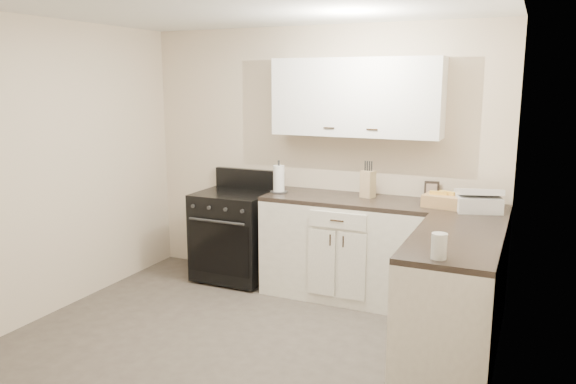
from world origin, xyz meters
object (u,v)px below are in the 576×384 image
at_px(stove, 234,235).
at_px(countertop_grill, 478,203).
at_px(knife_block, 368,184).
at_px(wicker_basket, 443,201).
at_px(paper_towel, 279,179).

xyz_separation_m(stove, countertop_grill, (2.31, -0.02, 0.54)).
bearing_deg(knife_block, wicker_basket, 8.19).
xyz_separation_m(knife_block, wicker_basket, (0.69, -0.14, -0.07)).
relative_size(stove, wicker_basket, 2.82).
height_order(knife_block, countertop_grill, knife_block).
distance_m(wicker_basket, countertop_grill, 0.28).
distance_m(knife_block, countertop_grill, 0.99).
relative_size(knife_block, paper_towel, 0.95).
relative_size(stove, countertop_grill, 2.53).
relative_size(paper_towel, wicker_basket, 0.83).
relative_size(knife_block, countertop_grill, 0.71).
xyz_separation_m(paper_towel, countertop_grill, (1.82, -0.03, -0.07)).
bearing_deg(stove, countertop_grill, -0.62).
height_order(knife_block, wicker_basket, knife_block).
bearing_deg(paper_towel, stove, -179.41).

